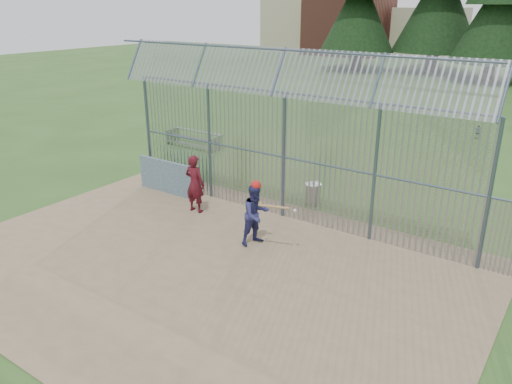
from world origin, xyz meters
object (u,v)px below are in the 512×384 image
Objects in this scene: dugout_wall at (166,177)px; bleacher at (194,139)px; trash_can at (313,194)px; batter at (256,214)px; onlooker at (195,184)px.

dugout_wall reaches higher than bleacher.
trash_can is at bearing -21.06° from bleacher.
bleacher is (-8.38, 6.78, -0.50)m from batter.
trash_can reaches higher than bleacher.
onlooker is 0.64× the size of bleacher.
onlooker is at bearing 94.04° from batter.
dugout_wall is 3.05× the size of trash_can.
batter is 2.18× the size of trash_can.
batter is 0.92× the size of onlooker.
batter is at bearing -88.10° from trash_can.
onlooker is at bearing -135.66° from trash_can.
dugout_wall is 6.23m from bleacher.
onlooker reaches higher than dugout_wall.
trash_can is 0.27× the size of bleacher.
dugout_wall is at bearing -57.48° from bleacher.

